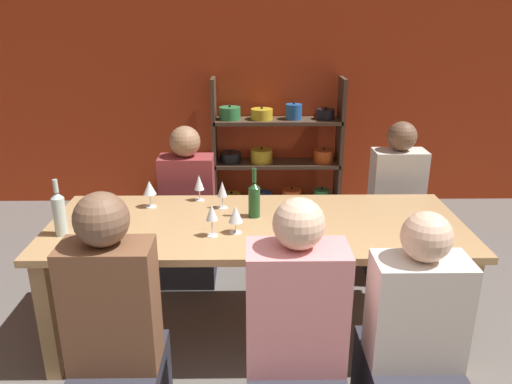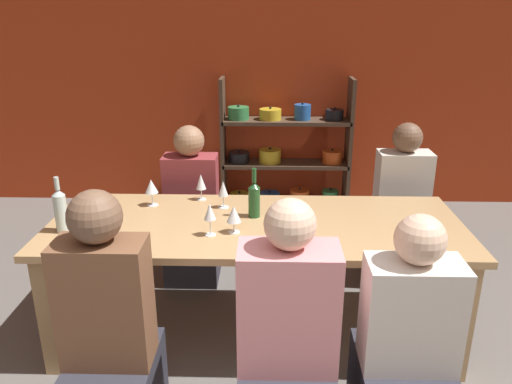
{
  "view_description": "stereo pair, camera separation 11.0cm",
  "coord_description": "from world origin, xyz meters",
  "px_view_note": "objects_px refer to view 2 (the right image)",
  "views": [
    {
      "loc": [
        0.02,
        -1.17,
        1.89
      ],
      "look_at": [
        0.06,
        1.56,
        0.9
      ],
      "focal_mm": 35.0,
      "sensor_mm": 36.0,
      "label": 1
    },
    {
      "loc": [
        0.13,
        -1.17,
        1.89
      ],
      "look_at": [
        0.06,
        1.56,
        0.9
      ],
      "focal_mm": 35.0,
      "sensor_mm": 36.0,
      "label": 2
    }
  ],
  "objects_px": {
    "person_near_b": "(405,361)",
    "person_near_c": "(110,348)",
    "wine_bottle_dark": "(60,210)",
    "wine_glass_red_a": "(106,228)",
    "person_far_b": "(399,222)",
    "wine_glass_white_c": "(223,190)",
    "person_far_a": "(193,222)",
    "dining_table": "(256,236)",
    "wine_glass_empty_b": "(210,213)",
    "shelf_unit": "(284,157)",
    "wine_glass_empty_a": "(151,187)",
    "wine_glass_white_b": "(201,183)",
    "wine_glass_white_a": "(234,215)",
    "person_near_a": "(287,358)",
    "wine_bottle_green": "(254,198)"
  },
  "relations": [
    {
      "from": "person_near_b",
      "to": "person_near_c",
      "type": "height_order",
      "value": "person_near_c"
    },
    {
      "from": "wine_bottle_dark",
      "to": "wine_glass_red_a",
      "type": "distance_m",
      "value": 0.37
    },
    {
      "from": "wine_bottle_dark",
      "to": "person_far_b",
      "type": "distance_m",
      "value": 2.32
    },
    {
      "from": "person_far_b",
      "to": "wine_glass_red_a",
      "type": "bearing_deg",
      "value": 32.1
    },
    {
      "from": "wine_glass_white_c",
      "to": "person_far_a",
      "type": "height_order",
      "value": "person_far_a"
    },
    {
      "from": "dining_table",
      "to": "wine_glass_empty_b",
      "type": "relative_size",
      "value": 13.1
    },
    {
      "from": "shelf_unit",
      "to": "wine_glass_red_a",
      "type": "relative_size",
      "value": 8.04
    },
    {
      "from": "shelf_unit",
      "to": "wine_glass_white_c",
      "type": "xyz_separation_m",
      "value": [
        -0.43,
        -1.94,
        0.34
      ]
    },
    {
      "from": "wine_glass_empty_a",
      "to": "wine_glass_empty_b",
      "type": "xyz_separation_m",
      "value": [
        0.41,
        -0.43,
        0.01
      ]
    },
    {
      "from": "dining_table",
      "to": "person_far_a",
      "type": "bearing_deg",
      "value": 123.12
    },
    {
      "from": "wine_glass_empty_b",
      "to": "wine_glass_white_c",
      "type": "xyz_separation_m",
      "value": [
        0.04,
        0.41,
        -0.01
      ]
    },
    {
      "from": "wine_glass_red_a",
      "to": "person_far_a",
      "type": "height_order",
      "value": "person_far_a"
    },
    {
      "from": "dining_table",
      "to": "person_near_c",
      "type": "relative_size",
      "value": 1.95
    },
    {
      "from": "wine_glass_white_c",
      "to": "wine_glass_white_b",
      "type": "bearing_deg",
      "value": 138.82
    },
    {
      "from": "shelf_unit",
      "to": "wine_glass_empty_b",
      "type": "distance_m",
      "value": 2.42
    },
    {
      "from": "wine_glass_white_a",
      "to": "shelf_unit",
      "type": "bearing_deg",
      "value": 81.67
    },
    {
      "from": "wine_glass_white_c",
      "to": "person_far_a",
      "type": "distance_m",
      "value": 0.73
    },
    {
      "from": "person_near_b",
      "to": "wine_glass_red_a",
      "type": "bearing_deg",
      "value": 163.8
    },
    {
      "from": "person_near_a",
      "to": "person_near_c",
      "type": "height_order",
      "value": "person_near_c"
    },
    {
      "from": "person_near_b",
      "to": "wine_glass_empty_b",
      "type": "bearing_deg",
      "value": 147.83
    },
    {
      "from": "wine_glass_empty_b",
      "to": "wine_glass_white_a",
      "type": "distance_m",
      "value": 0.13
    },
    {
      "from": "dining_table",
      "to": "wine_glass_white_b",
      "type": "distance_m",
      "value": 0.55
    },
    {
      "from": "wine_glass_empty_a",
      "to": "person_near_b",
      "type": "relative_size",
      "value": 0.15
    },
    {
      "from": "wine_glass_white_b",
      "to": "person_near_a",
      "type": "distance_m",
      "value": 1.33
    },
    {
      "from": "person_near_b",
      "to": "person_far_b",
      "type": "xyz_separation_m",
      "value": [
        0.34,
        1.53,
        0.03
      ]
    },
    {
      "from": "wine_glass_white_b",
      "to": "wine_glass_white_c",
      "type": "bearing_deg",
      "value": -41.18
    },
    {
      "from": "wine_glass_empty_b",
      "to": "person_far_b",
      "type": "xyz_separation_m",
      "value": [
        1.27,
        0.95,
        -0.45
      ]
    },
    {
      "from": "wine_glass_white_b",
      "to": "person_far_b",
      "type": "distance_m",
      "value": 1.51
    },
    {
      "from": "wine_glass_empty_b",
      "to": "person_near_b",
      "type": "relative_size",
      "value": 0.16
    },
    {
      "from": "wine_glass_white_a",
      "to": "person_near_b",
      "type": "relative_size",
      "value": 0.14
    },
    {
      "from": "wine_bottle_green",
      "to": "wine_bottle_dark",
      "type": "distance_m",
      "value": 1.07
    },
    {
      "from": "wine_glass_white_c",
      "to": "person_far_b",
      "type": "relative_size",
      "value": 0.15
    },
    {
      "from": "shelf_unit",
      "to": "wine_glass_white_a",
      "type": "bearing_deg",
      "value": -98.33
    },
    {
      "from": "wine_glass_empty_b",
      "to": "person_far_a",
      "type": "xyz_separation_m",
      "value": [
        -0.25,
        0.92,
        -0.45
      ]
    },
    {
      "from": "wine_bottle_dark",
      "to": "person_far_a",
      "type": "bearing_deg",
      "value": 57.48
    },
    {
      "from": "dining_table",
      "to": "wine_glass_white_a",
      "type": "relative_size",
      "value": 15.21
    },
    {
      "from": "person_far_a",
      "to": "person_far_b",
      "type": "relative_size",
      "value": 0.98
    },
    {
      "from": "dining_table",
      "to": "person_far_a",
      "type": "relative_size",
      "value": 2.06
    },
    {
      "from": "shelf_unit",
      "to": "wine_glass_white_a",
      "type": "distance_m",
      "value": 2.35
    },
    {
      "from": "wine_glass_white_a",
      "to": "wine_bottle_green",
      "type": "bearing_deg",
      "value": 65.65
    },
    {
      "from": "wine_glass_white_b",
      "to": "person_near_c",
      "type": "height_order",
      "value": "person_near_c"
    },
    {
      "from": "wine_glass_empty_a",
      "to": "wine_glass_white_a",
      "type": "height_order",
      "value": "wine_glass_empty_a"
    },
    {
      "from": "wine_bottle_dark",
      "to": "wine_glass_white_b",
      "type": "height_order",
      "value": "wine_bottle_dark"
    },
    {
      "from": "wine_bottle_green",
      "to": "wine_glass_white_b",
      "type": "xyz_separation_m",
      "value": [
        -0.35,
        0.27,
        0.0
      ]
    },
    {
      "from": "wine_glass_white_a",
      "to": "person_near_b",
      "type": "bearing_deg",
      "value": -37.74
    },
    {
      "from": "wine_glass_white_c",
      "to": "person_near_c",
      "type": "bearing_deg",
      "value": -113.45
    },
    {
      "from": "wine_bottle_green",
      "to": "wine_glass_white_a",
      "type": "relative_size",
      "value": 1.9
    },
    {
      "from": "wine_glass_red_a",
      "to": "person_near_a",
      "type": "relative_size",
      "value": 0.14
    },
    {
      "from": "person_near_c",
      "to": "person_far_a",
      "type": "bearing_deg",
      "value": 84.27
    },
    {
      "from": "shelf_unit",
      "to": "wine_glass_red_a",
      "type": "xyz_separation_m",
      "value": [
        -0.97,
        -2.51,
        0.33
      ]
    }
  ]
}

